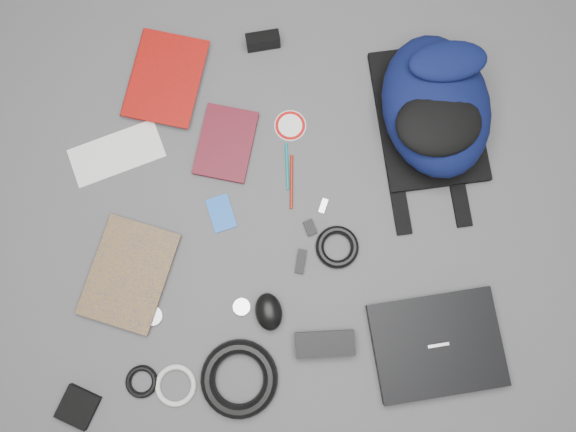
{
  "coord_description": "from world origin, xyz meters",
  "views": [
    {
      "loc": [
        0.0,
        -0.24,
        1.44
      ],
      "look_at": [
        0.0,
        0.0,
        0.02
      ],
      "focal_mm": 35.0,
      "sensor_mm": 36.0,
      "label": 1
    }
  ],
  "objects_px": {
    "textbook_red": "(132,72)",
    "laptop": "(437,345)",
    "mouse": "(269,312)",
    "backpack": "(436,106)",
    "comic_book": "(93,263)",
    "compact_camera": "(263,41)",
    "power_brick": "(325,344)",
    "dvd_case": "(226,143)",
    "pouch": "(78,407)"
  },
  "relations": [
    {
      "from": "textbook_red",
      "to": "comic_book",
      "type": "height_order",
      "value": "textbook_red"
    },
    {
      "from": "backpack",
      "to": "power_brick",
      "type": "height_order",
      "value": "backpack"
    },
    {
      "from": "backpack",
      "to": "laptop",
      "type": "bearing_deg",
      "value": -97.93
    },
    {
      "from": "laptop",
      "to": "power_brick",
      "type": "xyz_separation_m",
      "value": [
        -0.28,
        -0.0,
        0.0
      ]
    },
    {
      "from": "comic_book",
      "to": "compact_camera",
      "type": "xyz_separation_m",
      "value": [
        0.42,
        0.6,
        0.02
      ]
    },
    {
      "from": "backpack",
      "to": "comic_book",
      "type": "relative_size",
      "value": 1.59
    },
    {
      "from": "backpack",
      "to": "compact_camera",
      "type": "relative_size",
      "value": 4.64
    },
    {
      "from": "mouse",
      "to": "pouch",
      "type": "distance_m",
      "value": 0.52
    },
    {
      "from": "textbook_red",
      "to": "dvd_case",
      "type": "xyz_separation_m",
      "value": [
        0.26,
        -0.19,
        -0.01
      ]
    },
    {
      "from": "mouse",
      "to": "dvd_case",
      "type": "bearing_deg",
      "value": 93.5
    },
    {
      "from": "laptop",
      "to": "dvd_case",
      "type": "height_order",
      "value": "laptop"
    },
    {
      "from": "dvd_case",
      "to": "textbook_red",
      "type": "bearing_deg",
      "value": 153.76
    },
    {
      "from": "laptop",
      "to": "textbook_red",
      "type": "xyz_separation_m",
      "value": [
        -0.8,
        0.71,
        -0.0
      ]
    },
    {
      "from": "backpack",
      "to": "comic_book",
      "type": "distance_m",
      "value": 0.96
    },
    {
      "from": "mouse",
      "to": "power_brick",
      "type": "distance_m",
      "value": 0.16
    },
    {
      "from": "compact_camera",
      "to": "power_brick",
      "type": "bearing_deg",
      "value": -88.55
    },
    {
      "from": "comic_book",
      "to": "compact_camera",
      "type": "height_order",
      "value": "compact_camera"
    },
    {
      "from": "compact_camera",
      "to": "power_brick",
      "type": "relative_size",
      "value": 0.62
    },
    {
      "from": "laptop",
      "to": "textbook_red",
      "type": "relative_size",
      "value": 1.24
    },
    {
      "from": "textbook_red",
      "to": "pouch",
      "type": "relative_size",
      "value": 2.99
    },
    {
      "from": "backpack",
      "to": "mouse",
      "type": "relative_size",
      "value": 4.48
    },
    {
      "from": "backpack",
      "to": "pouch",
      "type": "bearing_deg",
      "value": -147.54
    },
    {
      "from": "backpack",
      "to": "dvd_case",
      "type": "xyz_separation_m",
      "value": [
        -0.54,
        -0.08,
        -0.08
      ]
    },
    {
      "from": "comic_book",
      "to": "power_brick",
      "type": "distance_m",
      "value": 0.62
    },
    {
      "from": "backpack",
      "to": "textbook_red",
      "type": "relative_size",
      "value": 1.67
    },
    {
      "from": "backpack",
      "to": "textbook_red",
      "type": "xyz_separation_m",
      "value": [
        -0.8,
        0.12,
        -0.07
      ]
    },
    {
      "from": "textbook_red",
      "to": "power_brick",
      "type": "bearing_deg",
      "value": -42.44
    },
    {
      "from": "compact_camera",
      "to": "mouse",
      "type": "relative_size",
      "value": 0.97
    },
    {
      "from": "backpack",
      "to": "textbook_red",
      "type": "distance_m",
      "value": 0.81
    },
    {
      "from": "backpack",
      "to": "dvd_case",
      "type": "relative_size",
      "value": 2.14
    },
    {
      "from": "textbook_red",
      "to": "comic_book",
      "type": "relative_size",
      "value": 0.95
    },
    {
      "from": "dvd_case",
      "to": "power_brick",
      "type": "relative_size",
      "value": 1.35
    },
    {
      "from": "backpack",
      "to": "pouch",
      "type": "distance_m",
      "value": 1.16
    },
    {
      "from": "pouch",
      "to": "textbook_red",
      "type": "bearing_deg",
      "value": 84.48
    },
    {
      "from": "compact_camera",
      "to": "power_brick",
      "type": "distance_m",
      "value": 0.82
    },
    {
      "from": "pouch",
      "to": "mouse",
      "type": "bearing_deg",
      "value": 26.78
    },
    {
      "from": "laptop",
      "to": "dvd_case",
      "type": "xyz_separation_m",
      "value": [
        -0.54,
        0.52,
        -0.01
      ]
    },
    {
      "from": "power_brick",
      "to": "comic_book",
      "type": "bearing_deg",
      "value": 158.08
    },
    {
      "from": "comic_book",
      "to": "pouch",
      "type": "distance_m",
      "value": 0.35
    },
    {
      "from": "textbook_red",
      "to": "pouch",
      "type": "bearing_deg",
      "value": -84.13
    },
    {
      "from": "textbook_red",
      "to": "compact_camera",
      "type": "distance_m",
      "value": 0.36
    },
    {
      "from": "comic_book",
      "to": "power_brick",
      "type": "height_order",
      "value": "power_brick"
    },
    {
      "from": "comic_book",
      "to": "mouse",
      "type": "distance_m",
      "value": 0.47
    },
    {
      "from": "backpack",
      "to": "pouch",
      "type": "xyz_separation_m",
      "value": [
        -0.88,
        -0.75,
        -0.08
      ]
    },
    {
      "from": "dvd_case",
      "to": "compact_camera",
      "type": "xyz_separation_m",
      "value": [
        0.09,
        0.28,
        0.02
      ]
    },
    {
      "from": "textbook_red",
      "to": "compact_camera",
      "type": "bearing_deg",
      "value": 25.28
    },
    {
      "from": "textbook_red",
      "to": "laptop",
      "type": "bearing_deg",
      "value": -30.29
    },
    {
      "from": "mouse",
      "to": "backpack",
      "type": "bearing_deg",
      "value": 39.26
    },
    {
      "from": "dvd_case",
      "to": "power_brick",
      "type": "xyz_separation_m",
      "value": [
        0.26,
        -0.52,
        0.01
      ]
    },
    {
      "from": "laptop",
      "to": "pouch",
      "type": "bearing_deg",
      "value": -179.32
    }
  ]
}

